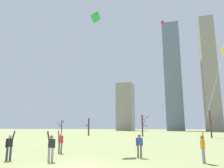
{
  "coord_description": "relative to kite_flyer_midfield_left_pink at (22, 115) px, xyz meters",
  "views": [
    {
      "loc": [
        5.11,
        -11.41,
        2.12
      ],
      "look_at": [
        0.0,
        6.0,
        5.77
      ],
      "focal_mm": 34.44,
      "sensor_mm": 36.0,
      "label": 1
    }
  ],
  "objects": [
    {
      "name": "kite_flyer_foreground_left_blue",
      "position": [
        -1.2,
        4.64,
        -0.03
      ],
      "size": [
        7.69,
        2.46,
        12.75
      ],
      "color": "#726656",
      "rests_on": "ground"
    },
    {
      "name": "bare_tree_center",
      "position": [
        -11.95,
        39.79,
        -0.68
      ],
      "size": [
        1.2,
        2.08,
        4.33
      ],
      "color": "#4C3828",
      "rests_on": "ground"
    },
    {
      "name": "bare_tree_far_right_edge",
      "position": [
        1.88,
        38.75,
        -0.29
      ],
      "size": [
        1.86,
        2.51,
        4.88
      ],
      "color": "#4C3828",
      "rests_on": "ground"
    },
    {
      "name": "distant_kite_high_overhead_red",
      "position": [
        8.34,
        27.73,
        16.74
      ],
      "size": [
        5.36,
        3.12,
        22.5
      ],
      "color": "red",
      "rests_on": "ground"
    },
    {
      "name": "distant_kite_drifting_right_teal",
      "position": [
        -11.74,
        16.81,
        20.29
      ],
      "size": [
        1.27,
        7.76,
        25.78
      ],
      "color": "teal",
      "rests_on": "ground"
    },
    {
      "name": "bare_tree_rightmost",
      "position": [
        -19.73,
        40.02,
        -0.69
      ],
      "size": [
        1.65,
        2.5,
        4.0
      ],
      "color": "brown",
      "rests_on": "ground"
    },
    {
      "name": "skyline_tall_tower",
      "position": [
        9.01,
        116.03,
        29.17
      ],
      "size": [
        9.65,
        7.63,
        64.09
      ],
      "color": "slate",
      "rests_on": "ground"
    },
    {
      "name": "kite_flyer_midfield_left_pink",
      "position": [
        0.0,
        0.0,
        0.0
      ],
      "size": [
        13.39,
        7.72,
        16.57
      ],
      "color": "gray",
      "rests_on": "ground"
    },
    {
      "name": "kite_flyer_foreground_right_yellow",
      "position": [
        11.3,
        4.23,
        -0.53
      ],
      "size": [
        3.93,
        8.13,
        9.98
      ],
      "color": "gray",
      "rests_on": "ground"
    },
    {
      "name": "kite_flyer_midfield_center_green",
      "position": [
        -0.66,
        3.07,
        1.69
      ],
      "size": [
        2.95,
        10.0,
        15.3
      ],
      "color": "#33384C",
      "rests_on": "ground"
    },
    {
      "name": "bare_tree_left_of_center",
      "position": [
        15.91,
        35.52,
        -0.07
      ],
      "size": [
        1.74,
        2.81,
        5.38
      ],
      "color": "#4C3828",
      "rests_on": "ground"
    },
    {
      "name": "bystander_far_off_by_trees",
      "position": [
        6.68,
        4.23,
        -1.97
      ],
      "size": [
        0.46,
        0.34,
        1.62
      ],
      "color": "#726656",
      "rests_on": "ground"
    },
    {
      "name": "skyline_mid_tower_left",
      "position": [
        -20.19,
        118.55,
        11.48
      ],
      "size": [
        9.67,
        11.35,
        28.72
      ],
      "color": "gray",
      "rests_on": "ground"
    },
    {
      "name": "skyline_squat_block",
      "position": [
        27.1,
        105.63,
        26.57
      ],
      "size": [
        7.05,
        11.18,
        58.9
      ],
      "color": "gray",
      "rests_on": "ground"
    },
    {
      "name": "ground_plane",
      "position": [
        4.14,
        -0.03,
        -2.88
      ],
      "size": [
        400.0,
        400.0,
        0.0
      ],
      "primitive_type": "plane",
      "color": "#848E56"
    }
  ]
}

